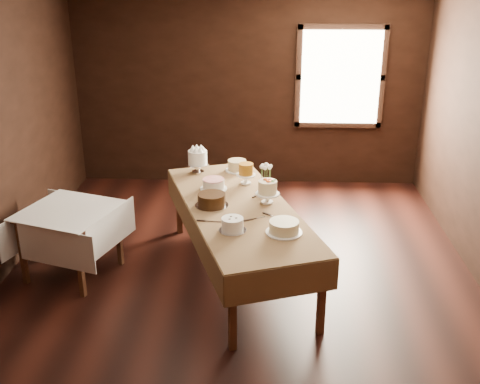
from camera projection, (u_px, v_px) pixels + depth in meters
name	position (u px, v px, depth m)	size (l,w,h in m)	color
floor	(239.00, 283.00, 6.12)	(5.00, 6.00, 0.01)	black
ceiling	(239.00, 4.00, 5.06)	(5.00, 6.00, 0.01)	beige
wall_back	(248.00, 90.00, 8.37)	(5.00, 0.02, 2.80)	black
wall_front	(212.00, 354.00, 2.81)	(5.00, 0.02, 2.80)	black
window	(341.00, 78.00, 8.19)	(1.10, 0.05, 1.30)	#FFEABF
display_table	(239.00, 212.00, 5.99)	(1.80, 2.79, 0.81)	#492917
side_table	(69.00, 217.00, 6.06)	(1.13, 1.13, 0.75)	#492917
cake_meringue	(198.00, 162.00, 6.85)	(0.30, 0.30, 0.28)	silver
cake_speckled	(237.00, 166.00, 6.93)	(0.31, 0.31, 0.13)	white
cake_lattice	(214.00, 185.00, 6.39)	(0.33, 0.33, 0.11)	white
cake_caramel	(246.00, 175.00, 6.52)	(0.22, 0.22, 0.25)	white
cake_chocolate	(212.00, 200.00, 5.95)	(0.38, 0.38, 0.13)	silver
cake_flowers	(267.00, 193.00, 6.01)	(0.26, 0.26, 0.26)	white
cake_swirl	(232.00, 225.00, 5.41)	(0.29, 0.29, 0.13)	silver
cake_cream	(284.00, 227.00, 5.38)	(0.34, 0.34, 0.12)	white
cake_server_a	(259.00, 218.00, 5.70)	(0.24, 0.03, 0.01)	silver
cake_server_b	(276.00, 217.00, 5.71)	(0.24, 0.03, 0.01)	silver
cake_server_c	(224.00, 196.00, 6.21)	(0.24, 0.03, 0.01)	silver
cake_server_d	(262.00, 193.00, 6.29)	(0.24, 0.03, 0.01)	silver
cake_server_e	(214.00, 221.00, 5.62)	(0.24, 0.03, 0.01)	silver
flower_vase	(266.00, 188.00, 6.28)	(0.12, 0.12, 0.12)	#2D2823
flower_bouquet	(266.00, 172.00, 6.21)	(0.14, 0.14, 0.20)	white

